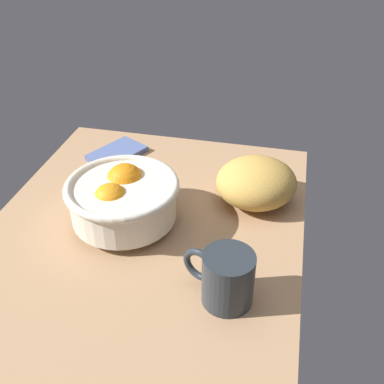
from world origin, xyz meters
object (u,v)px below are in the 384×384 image
(bread_loaf, at_px, (256,182))
(mug, at_px, (226,278))
(fruit_bowl, at_px, (123,197))
(napkin_folded, at_px, (117,153))

(bread_loaf, bearing_deg, mug, -3.61)
(fruit_bowl, bearing_deg, napkin_folded, -156.21)
(napkin_folded, relative_size, mug, 1.07)
(napkin_folded, bearing_deg, bread_loaf, 71.62)
(bread_loaf, height_order, napkin_folded, bread_loaf)
(bread_loaf, distance_m, napkin_folded, 0.38)
(fruit_bowl, relative_size, napkin_folded, 1.66)
(bread_loaf, relative_size, mug, 1.35)
(fruit_bowl, height_order, bread_loaf, fruit_bowl)
(napkin_folded, bearing_deg, fruit_bowl, 23.79)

